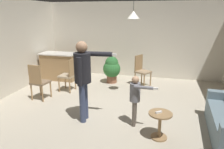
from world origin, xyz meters
TOP-DOWN VIEW (x-y plane):
  - ground at (0.00, 0.00)m, footprint 7.68×7.68m
  - wall_back at (0.00, 3.20)m, footprint 6.40×0.10m
  - kitchen_counter at (-2.45, 2.14)m, footprint 1.26×0.66m
  - side_table_by_couch at (1.15, -0.83)m, footprint 0.44×0.44m
  - person_adult at (-0.47, -0.50)m, footprint 0.85×0.55m
  - person_child at (0.63, -0.46)m, footprint 0.57×0.32m
  - dining_chair_by_counter at (0.46, 2.15)m, footprint 0.57×0.57m
  - dining_chair_near_wall at (-2.09, 0.28)m, footprint 0.47×0.47m
  - dining_chair_centre_back at (-1.59, 1.10)m, footprint 0.45×0.45m
  - potted_plant_corner at (-0.54, 2.22)m, footprint 0.59×0.59m
  - spare_remote_on_table at (1.12, -0.84)m, footprint 0.12×0.11m
  - ceiling_light_pendant at (0.31, 1.13)m, footprint 0.32×0.32m

SIDE VIEW (x-z plane):
  - ground at x=0.00m, z-range 0.00..0.00m
  - side_table_by_couch at x=1.15m, z-range 0.07..0.59m
  - kitchen_counter at x=-2.45m, z-range 0.00..0.95m
  - potted_plant_corner at x=-0.54m, z-range 0.05..0.95m
  - spare_remote_on_table at x=1.12m, z-range 0.52..0.56m
  - dining_chair_by_counter at x=0.46m, z-range 0.05..1.05m
  - dining_chair_near_wall at x=-2.09m, z-range 0.05..1.05m
  - dining_chair_centre_back at x=-1.59m, z-range 0.05..1.05m
  - person_child at x=0.63m, z-range 0.13..1.21m
  - person_adult at x=-0.47m, z-range 0.21..1.96m
  - wall_back at x=0.00m, z-range 0.00..2.70m
  - ceiling_light_pendant at x=0.31m, z-range 1.98..2.53m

